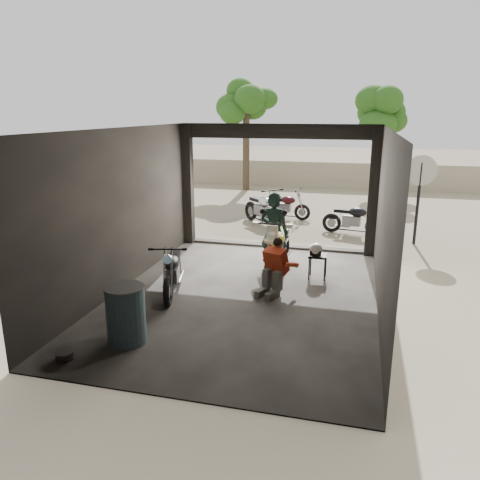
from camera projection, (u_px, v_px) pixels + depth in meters
The scene contains 16 objects.
ground at pixel (244, 297), 9.14m from camera, with size 80.00×80.00×0.00m, color #7A6D56.
garage at pixel (251, 227), 9.31m from camera, with size 7.00×7.13×3.20m.
boundary_wall at pixel (315, 175), 22.05m from camera, with size 18.00×0.30×1.20m, color gray.
tree_left at pixel (246, 99), 20.46m from camera, with size 2.20×2.20×5.60m.
tree_right at pixel (382, 110), 20.59m from camera, with size 2.20×2.20×5.00m.
main_bike at pixel (278, 245), 10.36m from camera, with size 0.79×1.92×1.28m, color beige, non-canonical shape.
left_bike at pixel (172, 268), 9.15m from camera, with size 0.66×1.59×1.08m, color black, non-canonical shape.
outside_bike_a at pixel (263, 206), 14.77m from camera, with size 0.73×1.77×1.20m, color black, non-canonical shape.
outside_bike_b at pixel (285, 204), 15.56m from camera, with size 0.63×1.52×1.03m, color #3C0E11, non-canonical shape.
outside_bike_c at pixel (353, 217), 13.60m from camera, with size 0.65×1.58×1.07m, color black, non-canonical shape.
rider at pixel (274, 232), 10.44m from camera, with size 0.65×0.43×1.79m, color black.
mechanic at pixel (273, 269), 9.07m from camera, with size 0.56×0.75×1.09m, color #B93718, non-canonical shape.
stool at pixel (318, 258), 9.98m from camera, with size 0.39×0.39×0.54m.
helmet at pixel (316, 249), 9.89m from camera, with size 0.28×0.30×0.27m, color silver.
oil_drum at pixel (126, 316), 7.19m from camera, with size 0.60×0.60×0.93m, color #3D5C67.
sign_post at pixel (420, 185), 12.30m from camera, with size 0.80×0.08×2.41m.
Camera 1 is at (2.03, -8.27, 3.51)m, focal length 35.00 mm.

